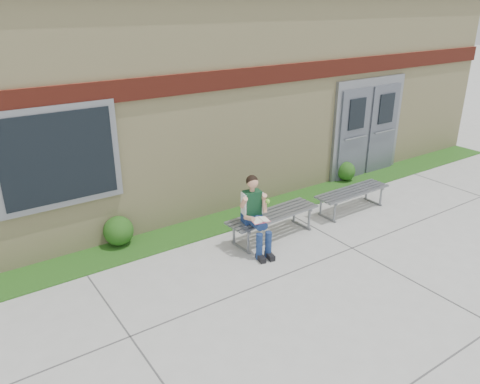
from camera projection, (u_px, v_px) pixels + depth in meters
ground at (331, 280)px, 7.07m from camera, size 80.00×80.00×0.00m
grass_strip at (235, 218)px, 9.04m from camera, size 16.00×0.80×0.02m
school_building at (153, 85)px, 10.83m from camera, size 16.20×6.22×4.20m
bench_left at (273, 219)px, 8.22m from camera, size 1.80×0.59×0.46m
bench_right at (352, 195)px, 9.28m from camera, size 1.67×0.49×0.43m
girl at (255, 213)px, 7.68m from camera, size 0.46×0.79×1.30m
shrub_mid at (119, 231)px, 7.97m from camera, size 0.51×0.51×0.51m
shrub_east at (346, 171)px, 10.86m from camera, size 0.44×0.44×0.44m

